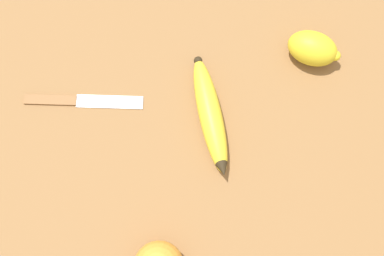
{
  "coord_description": "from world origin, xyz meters",
  "views": [
    {
      "loc": [
        -0.06,
        -0.15,
        0.84
      ],
      "look_at": [
        0.0,
        0.07,
        0.03
      ],
      "focal_mm": 50.0,
      "sensor_mm": 36.0,
      "label": 1
    }
  ],
  "objects": [
    {
      "name": "ground_plane",
      "position": [
        0.0,
        0.0,
        0.0
      ],
      "size": [
        3.0,
        3.0,
        0.0
      ],
      "primitive_type": "plane",
      "color": "olive"
    },
    {
      "name": "paring_knife",
      "position": [
        -0.16,
        0.17,
        0.0
      ],
      "size": [
        0.19,
        0.08,
        0.01
      ],
      "rotation": [
        0.0,
        0.0,
        4.38
      ],
      "color": "silver",
      "rests_on": "ground_plane"
    },
    {
      "name": "lemon",
      "position": [
        0.23,
        0.13,
        0.03
      ],
      "size": [
        0.1,
        0.09,
        0.06
      ],
      "rotation": [
        0.0,
        0.0,
        5.64
      ],
      "color": "yellow",
      "rests_on": "ground_plane"
    },
    {
      "name": "banana",
      "position": [
        0.04,
        0.08,
        0.02
      ],
      "size": [
        0.06,
        0.21,
        0.04
      ],
      "rotation": [
        0.0,
        0.0,
        4.61
      ],
      "color": "yellow",
      "rests_on": "ground_plane"
    }
  ]
}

